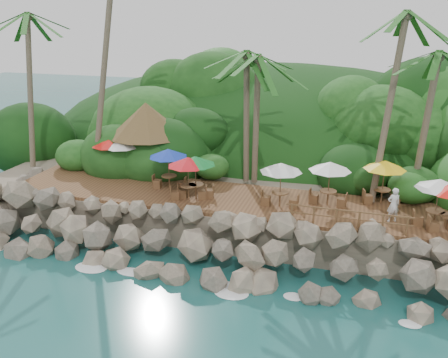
% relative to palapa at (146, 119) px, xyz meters
% --- Properties ---
extents(ground, '(140.00, 140.00, 0.00)m').
position_rel_palapa_xyz_m(ground, '(6.33, -9.34, -5.79)').
color(ground, '#19514F').
rests_on(ground, ground).
extents(land_base, '(32.00, 25.20, 2.10)m').
position_rel_palapa_xyz_m(land_base, '(6.33, 6.66, -4.74)').
color(land_base, gray).
rests_on(land_base, ground).
extents(jungle_hill, '(44.80, 28.00, 15.40)m').
position_rel_palapa_xyz_m(jungle_hill, '(6.33, 14.16, -5.79)').
color(jungle_hill, '#143811').
rests_on(jungle_hill, ground).
extents(seawall, '(29.00, 4.00, 2.30)m').
position_rel_palapa_xyz_m(seawall, '(6.33, -7.34, -4.64)').
color(seawall, gray).
rests_on(seawall, ground).
extents(terrace, '(26.00, 5.00, 0.20)m').
position_rel_palapa_xyz_m(terrace, '(6.33, -3.34, -3.59)').
color(terrace, brown).
rests_on(terrace, land_base).
extents(jungle_foliage, '(44.00, 16.00, 12.00)m').
position_rel_palapa_xyz_m(jungle_foliage, '(6.33, 5.66, -5.79)').
color(jungle_foliage, '#143811').
rests_on(jungle_foliage, ground).
extents(foam_line, '(25.20, 0.80, 0.06)m').
position_rel_palapa_xyz_m(foam_line, '(6.33, -9.04, -5.76)').
color(foam_line, white).
rests_on(foam_line, ground).
extents(palms, '(30.81, 6.81, 14.99)m').
position_rel_palapa_xyz_m(palms, '(5.99, -0.81, 6.12)').
color(palms, brown).
rests_on(palms, ground).
extents(palapa, '(5.07, 5.07, 4.60)m').
position_rel_palapa_xyz_m(palapa, '(0.00, 0.00, 0.00)').
color(palapa, brown).
rests_on(palapa, ground).
extents(dining_clusters, '(22.26, 5.16, 2.50)m').
position_rel_palapa_xyz_m(dining_clusters, '(8.18, -3.18, -1.41)').
color(dining_clusters, brown).
rests_on(dining_clusters, terrace).
extents(railing, '(6.10, 0.10, 1.00)m').
position_rel_palapa_xyz_m(railing, '(13.37, -5.69, -2.88)').
color(railing, brown).
rests_on(railing, terrace).
extents(waiter, '(0.78, 0.67, 1.82)m').
position_rel_palapa_xyz_m(waiter, '(15.51, -4.14, -2.58)').
color(waiter, silver).
rests_on(waiter, terrace).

